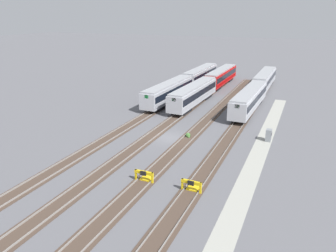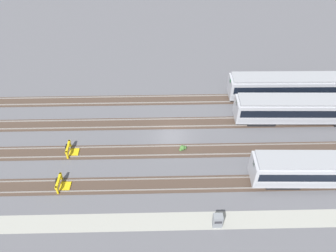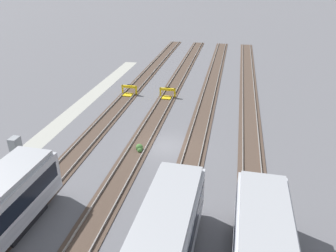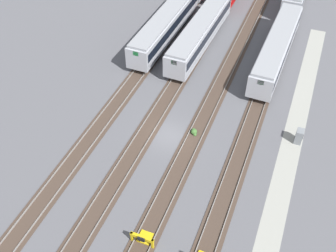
{
  "view_description": "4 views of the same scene",
  "coord_description": "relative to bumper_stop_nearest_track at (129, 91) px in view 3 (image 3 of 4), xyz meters",
  "views": [
    {
      "loc": [
        -37.67,
        -16.0,
        15.74
      ],
      "look_at": [
        -0.46,
        0.0,
        1.8
      ],
      "focal_mm": 35.0,
      "sensor_mm": 36.0,
      "label": 1
    },
    {
      "loc": [
        -1.11,
        -28.99,
        28.46
      ],
      "look_at": [
        -0.46,
        0.0,
        1.8
      ],
      "focal_mm": 35.0,
      "sensor_mm": 36.0,
      "label": 2
    },
    {
      "loc": [
        25.07,
        5.27,
        14.47
      ],
      "look_at": [
        -0.46,
        0.0,
        1.8
      ],
      "focal_mm": 35.0,
      "sensor_mm": 36.0,
      "label": 3
    },
    {
      "loc": [
        -26.25,
        -10.3,
        28.78
      ],
      "look_at": [
        -0.46,
        0.0,
        1.8
      ],
      "focal_mm": 42.0,
      "sensor_mm": 36.0,
      "label": 4
    }
  ],
  "objects": [
    {
      "name": "electrical_cabinet",
      "position": [
        15.88,
        -4.92,
        0.29
      ],
      "size": [
        0.9,
        0.73,
        1.6
      ],
      "color": "gray",
      "rests_on": "ground"
    },
    {
      "name": "rail_track_near_inner",
      "position": [
        11.9,
        4.92,
        -0.47
      ],
      "size": [
        90.0,
        2.24,
        0.21
      ],
      "color": "#47382D",
      "rests_on": "ground"
    },
    {
      "name": "rail_track_far_inner",
      "position": [
        11.9,
        14.76,
        -0.47
      ],
      "size": [
        90.0,
        2.24,
        0.21
      ],
      "color": "#47382D",
      "rests_on": "ground"
    },
    {
      "name": "rail_track_nearest",
      "position": [
        11.9,
        0.01,
        -0.47
      ],
      "size": [
        90.0,
        2.24,
        0.21
      ],
      "color": "#47382D",
      "rests_on": "ground"
    },
    {
      "name": "bumper_stop_near_inner_track",
      "position": [
        0.0,
        4.93,
        0.0
      ],
      "size": [
        1.35,
        2.0,
        1.22
      ],
      "color": "gold",
      "rests_on": "ground"
    },
    {
      "name": "rail_track_middle",
      "position": [
        11.9,
        9.84,
        -0.47
      ],
      "size": [
        90.0,
        2.24,
        0.21
      ],
      "color": "#47382D",
      "rests_on": "ground"
    },
    {
      "name": "ground_plane",
      "position": [
        11.9,
        7.38,
        -0.51
      ],
      "size": [
        400.0,
        400.0,
        0.0
      ],
      "primitive_type": "plane",
      "color": "#5B5B60"
    },
    {
      "name": "service_walkway",
      "position": [
        11.9,
        -4.42,
        -0.51
      ],
      "size": [
        54.0,
        2.0,
        0.01
      ],
      "primitive_type": "cube",
      "color": "#9E9E93",
      "rests_on": "ground"
    },
    {
      "name": "weed_clump",
      "position": [
        13.14,
        5.17,
        -0.27
      ],
      "size": [
        0.92,
        0.7,
        0.64
      ],
      "color": "#427033",
      "rests_on": "ground"
    },
    {
      "name": "bumper_stop_nearest_track",
      "position": [
        0.0,
        0.0,
        0.0
      ],
      "size": [
        1.36,
        2.01,
        1.22
      ],
      "color": "gold",
      "rests_on": "ground"
    }
  ]
}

